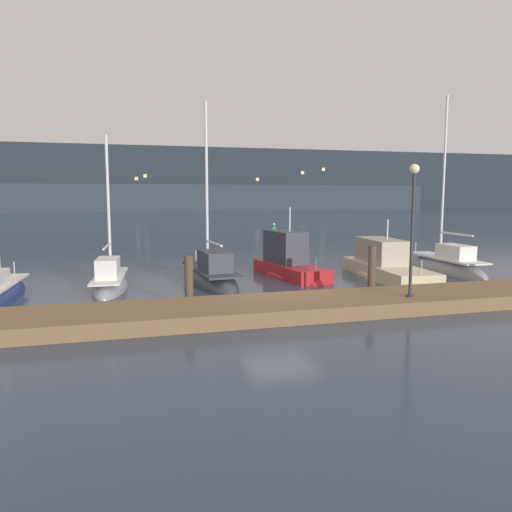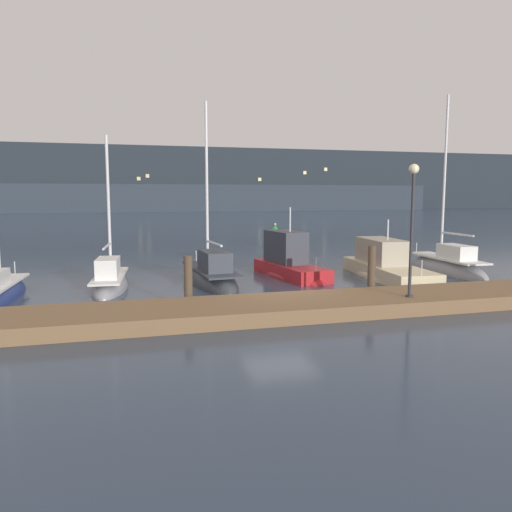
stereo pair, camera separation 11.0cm
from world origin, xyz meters
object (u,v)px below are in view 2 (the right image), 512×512
object	(u,v)px
motorboat_berth_5	(387,272)
dock_lamppost	(412,209)
motorboat_berth_4	(290,268)
sailboat_berth_3	(211,280)
sailboat_berth_2	(110,284)
sailboat_berth_6	(447,270)
channel_buoy	(275,238)

from	to	relation	value
motorboat_berth_5	dock_lamppost	bearing A→B (deg)	-113.81
motorboat_berth_5	motorboat_berth_4	bearing A→B (deg)	160.00
sailboat_berth_3	sailboat_berth_2	bearing A→B (deg)	179.71
sailboat_berth_6	dock_lamppost	xyz separation A→B (m)	(-6.26, -6.59, 3.15)
sailboat_berth_3	dock_lamppost	distance (m)	9.09
sailboat_berth_6	sailboat_berth_3	bearing A→B (deg)	179.79
sailboat_berth_3	motorboat_berth_5	distance (m)	8.01
channel_buoy	sailboat_berth_6	bearing A→B (deg)	-72.06
channel_buoy	sailboat_berth_3	bearing A→B (deg)	-117.71
sailboat_berth_2	channel_buoy	world-z (taller)	sailboat_berth_2
motorboat_berth_4	dock_lamppost	world-z (taller)	dock_lamppost
sailboat_berth_6	motorboat_berth_4	bearing A→B (deg)	173.45
sailboat_berth_2	sailboat_berth_3	world-z (taller)	sailboat_berth_3
sailboat_berth_3	dock_lamppost	world-z (taller)	sailboat_berth_3
dock_lamppost	channel_buoy	bearing A→B (deg)	84.86
motorboat_berth_4	channel_buoy	bearing A→B (deg)	75.37
channel_buoy	dock_lamppost	world-z (taller)	dock_lamppost
motorboat_berth_4	dock_lamppost	size ratio (longest dim) A/B	1.31
motorboat_berth_4	sailboat_berth_6	size ratio (longest dim) A/B	0.60
sailboat_berth_3	channel_buoy	size ratio (longest dim) A/B	4.91
sailboat_berth_6	channel_buoy	bearing A→B (deg)	107.94
motorboat_berth_5	channel_buoy	size ratio (longest dim) A/B	4.23
motorboat_berth_4	motorboat_berth_5	xyz separation A→B (m)	(4.15, -1.51, -0.11)
sailboat_berth_3	motorboat_berth_4	size ratio (longest dim) A/B	1.51
sailboat_berth_3	channel_buoy	distance (m)	15.42
sailboat_berth_2	motorboat_berth_5	xyz separation A→B (m)	(12.11, -0.68, 0.11)
sailboat_berth_3	motorboat_berth_4	bearing A→B (deg)	12.51
dock_lamppost	motorboat_berth_4	bearing A→B (deg)	101.45
channel_buoy	motorboat_berth_5	bearing A→B (deg)	-86.75
sailboat_berth_2	motorboat_berth_4	world-z (taller)	sailboat_berth_2
sailboat_berth_2	motorboat_berth_4	bearing A→B (deg)	5.94
sailboat_berth_2	motorboat_berth_5	distance (m)	12.13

